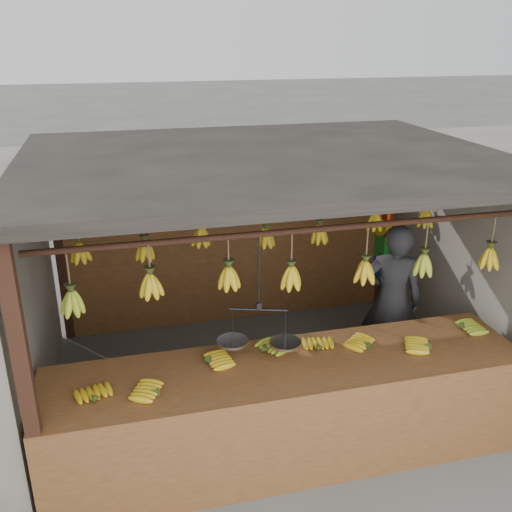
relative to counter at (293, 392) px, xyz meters
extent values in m
plane|color=#5B5B57|center=(0.08, 1.24, -0.72)|extent=(80.00, 80.00, 0.00)
cube|color=black|center=(-1.92, -0.26, 0.43)|extent=(0.10, 0.10, 2.30)
cube|color=black|center=(-1.92, 2.74, 0.43)|extent=(0.10, 0.10, 2.30)
cube|color=black|center=(2.08, 2.74, 0.43)|extent=(0.10, 0.10, 2.30)
cube|color=black|center=(0.08, 1.24, 1.63)|extent=(4.30, 3.30, 0.10)
cylinder|color=black|center=(0.08, 0.24, 1.28)|extent=(4.00, 0.05, 0.05)
cylinder|color=black|center=(0.08, 1.24, 1.28)|extent=(4.00, 0.05, 0.05)
cylinder|color=black|center=(0.08, 2.24, 1.28)|extent=(4.00, 0.05, 0.05)
cube|color=brown|center=(0.08, 2.74, 0.18)|extent=(4.00, 0.06, 1.80)
cube|color=brown|center=(0.00, 0.14, 0.14)|extent=(3.96, 0.88, 0.08)
cube|color=brown|center=(0.00, -0.30, -0.27)|extent=(3.96, 0.04, 0.90)
cube|color=black|center=(-1.88, -0.25, -0.31)|extent=(0.07, 0.07, 0.82)
cube|color=black|center=(1.88, -0.25, -0.31)|extent=(0.07, 0.07, 0.82)
cube|color=black|center=(-1.88, 0.53, -0.31)|extent=(0.07, 0.07, 0.82)
cube|color=black|center=(1.88, 0.53, -0.31)|extent=(0.07, 0.07, 0.82)
ellipsoid|color=gold|center=(-1.51, -0.02, 0.21)|extent=(0.23, 0.28, 0.06)
ellipsoid|color=gold|center=(-1.07, -0.05, 0.21)|extent=(0.29, 0.27, 0.06)
ellipsoid|color=gold|center=(-0.63, 0.26, 0.21)|extent=(0.27, 0.22, 0.06)
ellipsoid|color=#92A523|center=(-0.14, 0.33, 0.21)|extent=(0.30, 0.28, 0.06)
ellipsoid|color=gold|center=(0.31, 0.25, 0.21)|extent=(0.21, 0.26, 0.06)
ellipsoid|color=gold|center=(0.73, 0.20, 0.21)|extent=(0.29, 0.30, 0.06)
ellipsoid|color=gold|center=(1.21, 0.06, 0.21)|extent=(0.29, 0.27, 0.06)
ellipsoid|color=#92A523|center=(1.68, 0.27, 0.21)|extent=(0.24, 0.18, 0.06)
ellipsoid|color=#92A523|center=(-1.62, 0.23, 0.88)|extent=(0.16, 0.16, 0.28)
ellipsoid|color=gold|center=(-1.05, 0.21, 0.96)|extent=(0.16, 0.16, 0.28)
ellipsoid|color=gold|center=(-0.46, 0.26, 0.94)|extent=(0.16, 0.16, 0.28)
ellipsoid|color=gold|center=(0.03, 0.22, 0.90)|extent=(0.16, 0.16, 0.28)
ellipsoid|color=gold|center=(0.66, 0.22, 0.88)|extent=(0.16, 0.16, 0.28)
ellipsoid|color=#92A523|center=(1.18, 0.23, 0.89)|extent=(0.16, 0.16, 0.28)
ellipsoid|color=gold|center=(1.80, 0.22, 0.89)|extent=(0.16, 0.16, 0.28)
ellipsoid|color=gold|center=(-1.59, 1.24, 0.89)|extent=(0.16, 0.16, 0.28)
ellipsoid|color=gold|center=(-1.03, 1.27, 0.84)|extent=(0.16, 0.16, 0.28)
ellipsoid|color=gold|center=(-0.51, 1.27, 0.93)|extent=(0.16, 0.16, 0.28)
ellipsoid|color=gold|center=(0.11, 1.28, 0.86)|extent=(0.16, 0.16, 0.28)
ellipsoid|color=gold|center=(0.64, 1.25, 0.86)|extent=(0.16, 0.16, 0.28)
ellipsoid|color=gold|center=(1.21, 1.23, 0.96)|extent=(0.16, 0.16, 0.28)
ellipsoid|color=gold|center=(1.76, 1.22, 0.95)|extent=(0.16, 0.16, 0.28)
ellipsoid|color=gold|center=(-1.61, 2.28, 0.90)|extent=(0.16, 0.16, 0.28)
ellipsoid|color=gold|center=(-1.01, 2.21, 0.85)|extent=(0.16, 0.16, 0.28)
ellipsoid|color=#92A523|center=(-0.46, 2.27, 0.87)|extent=(0.16, 0.16, 0.28)
ellipsoid|color=gold|center=(0.05, 2.28, 0.95)|extent=(0.16, 0.16, 0.28)
ellipsoid|color=gold|center=(0.64, 2.25, 0.90)|extent=(0.16, 0.16, 0.28)
ellipsoid|color=gold|center=(1.21, 2.19, 0.94)|extent=(0.16, 0.16, 0.28)
ellipsoid|color=gold|center=(1.78, 2.19, 0.93)|extent=(0.16, 0.16, 0.28)
cylinder|color=black|center=(-0.23, 0.24, 0.96)|extent=(0.02, 0.02, 0.63)
cylinder|color=black|center=(-0.23, 0.24, 0.65)|extent=(0.45, 0.16, 0.02)
cylinder|color=silver|center=(-0.43, 0.30, 0.35)|extent=(0.25, 0.25, 0.02)
cylinder|color=silver|center=(-0.02, 0.17, 0.35)|extent=(0.25, 0.25, 0.02)
imported|color=#262628|center=(1.41, 1.10, 0.12)|extent=(0.72, 0.62, 1.68)
cube|color=red|center=(2.02, 2.59, 0.67)|extent=(0.08, 0.26, 0.34)
cube|color=yellow|center=(2.02, 2.59, 0.43)|extent=(0.08, 0.26, 0.34)
cube|color=#199926|center=(2.02, 2.59, 0.13)|extent=(0.08, 0.26, 0.34)
cube|color=#1426BF|center=(2.02, 2.59, -0.12)|extent=(0.08, 0.26, 0.34)
camera|label=1|loc=(-1.24, -3.67, 2.69)|focal=40.00mm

